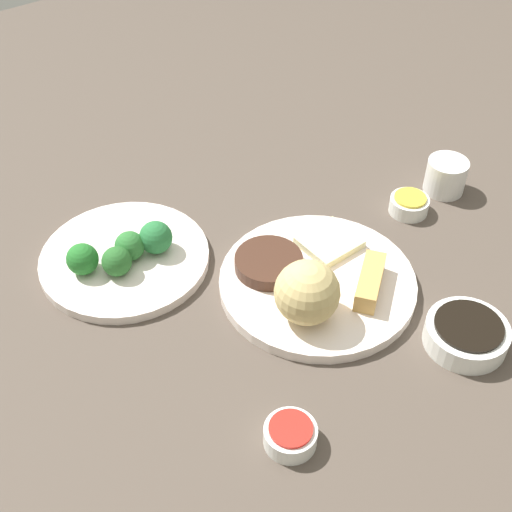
{
  "coord_description": "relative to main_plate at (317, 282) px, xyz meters",
  "views": [
    {
      "loc": [
        0.49,
        -0.46,
        0.68
      ],
      "look_at": [
        -0.04,
        -0.06,
        0.06
      ],
      "focal_mm": 47.62,
      "sensor_mm": 36.0,
      "label": 1
    }
  ],
  "objects": [
    {
      "name": "broccoli_floret_3",
      "position": [
        -0.2,
        -0.24,
        0.03
      ],
      "size": [
        0.04,
        0.04,
        0.04
      ],
      "primitive_type": "sphere",
      "color": "#226B26",
      "rests_on": "broccoli_plate"
    },
    {
      "name": "tabletop",
      "position": [
        -0.02,
        -0.0,
        -0.02
      ],
      "size": [
        2.2,
        2.2,
        0.02
      ],
      "primitive_type": "cube",
      "color": "#4D4238",
      "rests_on": "ground"
    },
    {
      "name": "stir_fry_heap",
      "position": [
        -0.06,
        -0.04,
        0.02
      ],
      "size": [
        0.09,
        0.09,
        0.02
      ],
      "primitive_type": "cylinder",
      "color": "#3E2519",
      "rests_on": "main_plate"
    },
    {
      "name": "broccoli_floret_1",
      "position": [
        -0.17,
        -0.21,
        0.03
      ],
      "size": [
        0.04,
        0.04,
        0.04
      ],
      "primitive_type": "sphere",
      "color": "#265F27",
      "rests_on": "broccoli_plate"
    },
    {
      "name": "sauce_ramekin_sweet_and_sour_liquid",
      "position": [
        0.16,
        -0.18,
        0.02
      ],
      "size": [
        0.05,
        0.05,
        0.0
      ],
      "primitive_type": "cylinder",
      "color": "red",
      "rests_on": "sauce_ramekin_sweet_and_sour"
    },
    {
      "name": "main_plate",
      "position": [
        0.0,
        0.0,
        0.0
      ],
      "size": [
        0.27,
        0.27,
        0.02
      ],
      "primitive_type": "cylinder",
      "color": "white",
      "rests_on": "tabletop"
    },
    {
      "name": "broccoli_plate",
      "position": [
        -0.2,
        -0.19,
        -0.0
      ],
      "size": [
        0.24,
        0.24,
        0.01
      ],
      "primitive_type": "cylinder",
      "color": "white",
      "rests_on": "tabletop"
    },
    {
      "name": "sauce_ramekin_hot_mustard",
      "position": [
        -0.04,
        0.22,
        0.0
      ],
      "size": [
        0.06,
        0.06,
        0.02
      ],
      "primitive_type": "cylinder",
      "color": "white",
      "rests_on": "tabletop"
    },
    {
      "name": "soy_sauce_bowl",
      "position": [
        0.19,
        0.08,
        0.01
      ],
      "size": [
        0.1,
        0.1,
        0.03
      ],
      "primitive_type": "cylinder",
      "color": "white",
      "rests_on": "tabletop"
    },
    {
      "name": "soy_sauce_bowl_liquid",
      "position": [
        0.19,
        0.08,
        0.02
      ],
      "size": [
        0.08,
        0.08,
        0.0
      ],
      "primitive_type": "cylinder",
      "color": "black",
      "rests_on": "soy_sauce_bowl"
    },
    {
      "name": "broccoli_floret_0",
      "position": [
        -0.19,
        -0.18,
        0.03
      ],
      "size": [
        0.04,
        0.04,
        0.04
      ],
      "primitive_type": "sphere",
      "color": "#2B6C2E",
      "rests_on": "broccoli_plate"
    },
    {
      "name": "spring_roll",
      "position": [
        0.06,
        0.04,
        0.02
      ],
      "size": [
        0.08,
        0.09,
        0.03
      ],
      "primitive_type": "cube",
      "rotation": [
        0.0,
        0.0,
        2.21
      ],
      "color": "tan",
      "rests_on": "main_plate"
    },
    {
      "name": "sauce_ramekin_hot_mustard_liquid",
      "position": [
        -0.04,
        0.22,
        0.02
      ],
      "size": [
        0.05,
        0.05,
        0.0
      ],
      "primitive_type": "cylinder",
      "color": "gold",
      "rests_on": "sauce_ramekin_hot_mustard"
    },
    {
      "name": "rice_scoop",
      "position": [
        0.04,
        -0.06,
        0.05
      ],
      "size": [
        0.08,
        0.08,
        0.08
      ],
      "primitive_type": "sphere",
      "color": "tan",
      "rests_on": "main_plate"
    },
    {
      "name": "broccoli_floret_2",
      "position": [
        -0.18,
        -0.14,
        0.03
      ],
      "size": [
        0.05,
        0.05,
        0.05
      ],
      "primitive_type": "sphere",
      "color": "#256D36",
      "rests_on": "broccoli_plate"
    },
    {
      "name": "sauce_ramekin_sweet_and_sour",
      "position": [
        0.16,
        -0.18,
        0.0
      ],
      "size": [
        0.06,
        0.06,
        0.02
      ],
      "primitive_type": "cylinder",
      "color": "white",
      "rests_on": "tabletop"
    },
    {
      "name": "teacup",
      "position": [
        -0.04,
        0.3,
        0.02
      ],
      "size": [
        0.06,
        0.06,
        0.05
      ],
      "primitive_type": "cylinder",
      "color": "white",
      "rests_on": "tabletop"
    },
    {
      "name": "crab_rangoon_wonton",
      "position": [
        -0.04,
        0.06,
        0.01
      ],
      "size": [
        0.07,
        0.08,
        0.01
      ],
      "primitive_type": "cube",
      "rotation": [
        0.0,
        0.0,
        0.02
      ],
      "color": "beige",
      "rests_on": "main_plate"
    }
  ]
}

